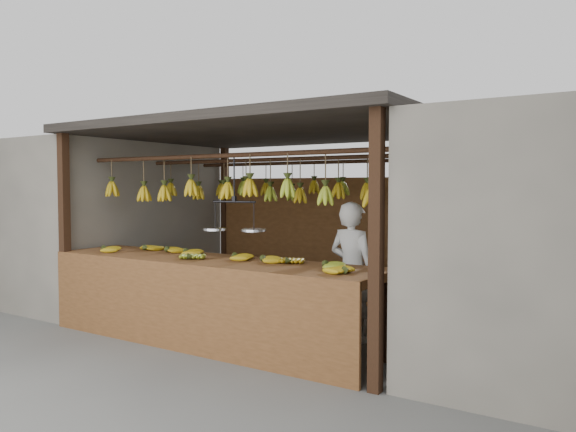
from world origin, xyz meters
The scene contains 8 objects.
ground centered at (0.00, 0.00, 0.00)m, with size 80.00×80.00×0.00m, color #5B5B57.
stall centered at (0.00, 0.33, 1.97)m, with size 4.30×3.30×2.40m.
neighbor_left centered at (-3.60, 0.00, 1.15)m, with size 3.00×3.00×2.30m, color slate.
counter centered at (-0.08, -1.23, 0.72)m, with size 3.94×0.90×0.96m.
hanging_bananas centered at (0.00, 0.00, 1.61)m, with size 3.63×2.25×0.38m.
balance_scale centered at (0.16, -1.00, 1.26)m, with size 0.70×0.37×0.80m.
vendor centered at (1.14, -0.19, 0.75)m, with size 0.55×0.36×1.51m, color white.
bag_bundles centered at (1.94, 1.35, 0.98)m, with size 0.08×0.26×1.14m.
Camera 1 is at (3.83, -5.65, 1.67)m, focal length 35.00 mm.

